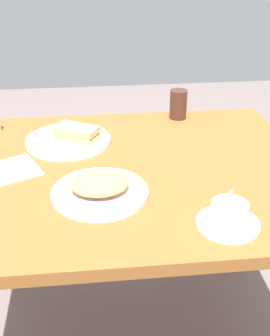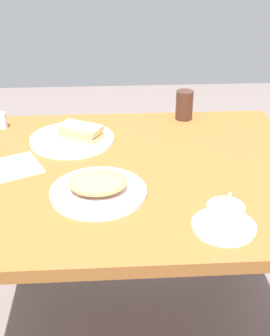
{
  "view_description": "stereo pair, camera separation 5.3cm",
  "coord_description": "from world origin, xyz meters",
  "px_view_note": "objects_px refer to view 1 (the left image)",
  "views": [
    {
      "loc": [
        0.11,
        1.15,
        1.33
      ],
      "look_at": [
        -0.01,
        0.06,
        0.74
      ],
      "focal_mm": 47.12,
      "sensor_mm": 36.0,
      "label": 1
    },
    {
      "loc": [
        0.06,
        1.15,
        1.33
      ],
      "look_at": [
        -0.01,
        0.06,
        0.74
      ],
      "focal_mm": 47.12,
      "sensor_mm": 36.0,
      "label": 2
    }
  ],
  "objects_px": {
    "dining_table": "(131,207)",
    "coffee_saucer": "(228,224)",
    "side_plate": "(100,193)",
    "sandwich_front": "(77,133)",
    "drinking_glass": "(178,104)",
    "sandwich_plate": "(68,141)",
    "spoon": "(230,203)",
    "napkin": "(11,170)",
    "coffee_cup": "(229,212)"
  },
  "relations": [
    {
      "from": "spoon",
      "to": "napkin",
      "type": "height_order",
      "value": "spoon"
    },
    {
      "from": "sandwich_plate",
      "to": "spoon",
      "type": "relative_size",
      "value": 2.91
    },
    {
      "from": "sandwich_plate",
      "to": "coffee_saucer",
      "type": "xyz_separation_m",
      "value": [
        -0.39,
        0.51,
        -0.0
      ]
    },
    {
      "from": "side_plate",
      "to": "dining_table",
      "type": "bearing_deg",
      "value": -123.61
    },
    {
      "from": "coffee_saucer",
      "to": "side_plate",
      "type": "relative_size",
      "value": 0.59
    },
    {
      "from": "dining_table",
      "to": "coffee_cup",
      "type": "relative_size",
      "value": 9.53
    },
    {
      "from": "spoon",
      "to": "sandwich_plate",
      "type": "bearing_deg",
      "value": -46.44
    },
    {
      "from": "sandwich_plate",
      "to": "drinking_glass",
      "type": "distance_m",
      "value": 0.44
    },
    {
      "from": "spoon",
      "to": "side_plate",
      "type": "bearing_deg",
      "value": -16.56
    },
    {
      "from": "dining_table",
      "to": "sandwich_front",
      "type": "bearing_deg",
      "value": -50.46
    },
    {
      "from": "spoon",
      "to": "coffee_saucer",
      "type": "bearing_deg",
      "value": 69.75
    },
    {
      "from": "coffee_cup",
      "to": "dining_table",
      "type": "bearing_deg",
      "value": -57.39
    },
    {
      "from": "sandwich_plate",
      "to": "coffee_saucer",
      "type": "relative_size",
      "value": 1.84
    },
    {
      "from": "spoon",
      "to": "drinking_glass",
      "type": "distance_m",
      "value": 0.62
    },
    {
      "from": "coffee_cup",
      "to": "side_plate",
      "type": "height_order",
      "value": "coffee_cup"
    },
    {
      "from": "sandwich_front",
      "to": "coffee_cup",
      "type": "bearing_deg",
      "value": 125.37
    },
    {
      "from": "drinking_glass",
      "to": "dining_table",
      "type": "bearing_deg",
      "value": 59.98
    },
    {
      "from": "napkin",
      "to": "spoon",
      "type": "bearing_deg",
      "value": 155.82
    },
    {
      "from": "spoon",
      "to": "drinking_glass",
      "type": "bearing_deg",
      "value": -88.77
    },
    {
      "from": "sandwich_plate",
      "to": "side_plate",
      "type": "height_order",
      "value": "same"
    },
    {
      "from": "sandwich_front",
      "to": "side_plate",
      "type": "height_order",
      "value": "sandwich_front"
    },
    {
      "from": "side_plate",
      "to": "napkin",
      "type": "bearing_deg",
      "value": -32.74
    },
    {
      "from": "spoon",
      "to": "coffee_cup",
      "type": "bearing_deg",
      "value": 69.36
    },
    {
      "from": "dining_table",
      "to": "coffee_saucer",
      "type": "bearing_deg",
      "value": 122.49
    },
    {
      "from": "dining_table",
      "to": "drinking_glass",
      "type": "xyz_separation_m",
      "value": [
        -0.22,
        -0.37,
        0.19
      ]
    },
    {
      "from": "sandwich_front",
      "to": "drinking_glass",
      "type": "xyz_separation_m",
      "value": [
        -0.37,
        -0.18,
        0.02
      ]
    },
    {
      "from": "side_plate",
      "to": "spoon",
      "type": "bearing_deg",
      "value": 163.44
    },
    {
      "from": "dining_table",
      "to": "side_plate",
      "type": "bearing_deg",
      "value": 56.39
    },
    {
      "from": "sandwich_plate",
      "to": "coffee_cup",
      "type": "relative_size",
      "value": 2.48
    },
    {
      "from": "dining_table",
      "to": "spoon",
      "type": "bearing_deg",
      "value": 133.42
    },
    {
      "from": "side_plate",
      "to": "drinking_glass",
      "type": "xyz_separation_m",
      "value": [
        -0.31,
        -0.52,
        0.05
      ]
    },
    {
      "from": "coffee_saucer",
      "to": "side_plate",
      "type": "bearing_deg",
      "value": -29.87
    },
    {
      "from": "sandwich_front",
      "to": "spoon",
      "type": "xyz_separation_m",
      "value": [
        -0.39,
        0.43,
        -0.02
      ]
    },
    {
      "from": "coffee_saucer",
      "to": "side_plate",
      "type": "distance_m",
      "value": 0.34
    },
    {
      "from": "sandwich_front",
      "to": "dining_table",
      "type": "bearing_deg",
      "value": 129.54
    },
    {
      "from": "spoon",
      "to": "side_plate",
      "type": "height_order",
      "value": "spoon"
    },
    {
      "from": "napkin",
      "to": "drinking_glass",
      "type": "height_order",
      "value": "drinking_glass"
    },
    {
      "from": "sandwich_plate",
      "to": "spoon",
      "type": "distance_m",
      "value": 0.61
    },
    {
      "from": "sandwich_front",
      "to": "napkin",
      "type": "distance_m",
      "value": 0.26
    },
    {
      "from": "dining_table",
      "to": "sandwich_plate",
      "type": "bearing_deg",
      "value": -46.28
    },
    {
      "from": "napkin",
      "to": "drinking_glass",
      "type": "xyz_separation_m",
      "value": [
        -0.57,
        -0.36,
        0.05
      ]
    },
    {
      "from": "dining_table",
      "to": "spoon",
      "type": "relative_size",
      "value": 11.18
    },
    {
      "from": "coffee_saucer",
      "to": "napkin",
      "type": "distance_m",
      "value": 0.65
    },
    {
      "from": "coffee_cup",
      "to": "drinking_glass",
      "type": "height_order",
      "value": "drinking_glass"
    },
    {
      "from": "dining_table",
      "to": "coffee_saucer",
      "type": "height_order",
      "value": "coffee_saucer"
    },
    {
      "from": "sandwich_front",
      "to": "spoon",
      "type": "relative_size",
      "value": 1.65
    },
    {
      "from": "coffee_saucer",
      "to": "spoon",
      "type": "distance_m",
      "value": 0.08
    },
    {
      "from": "coffee_cup",
      "to": "side_plate",
      "type": "distance_m",
      "value": 0.34
    },
    {
      "from": "dining_table",
      "to": "napkin",
      "type": "xyz_separation_m",
      "value": [
        0.35,
        -0.02,
        0.14
      ]
    },
    {
      "from": "spoon",
      "to": "drinking_glass",
      "type": "relative_size",
      "value": 0.89
    }
  ]
}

